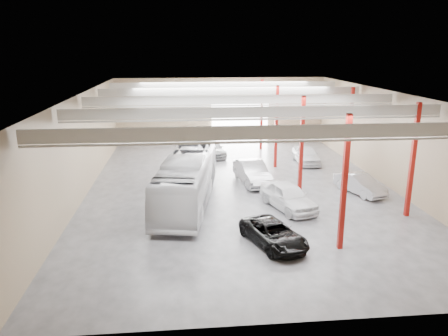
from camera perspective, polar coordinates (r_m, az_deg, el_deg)
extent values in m
cube|color=#46464B|center=(31.91, 2.22, -2.86)|extent=(22.00, 32.00, 0.01)
cube|color=#A4A5A0|center=(30.44, 2.36, 9.74)|extent=(22.00, 32.00, 0.12)
cube|color=#7B624C|center=(46.65, -0.39, 7.43)|extent=(22.00, 0.12, 7.00)
cube|color=#7B624C|center=(16.01, 10.16, -8.89)|extent=(22.00, 0.12, 7.00)
cube|color=#7B624C|center=(31.46, -18.00, 2.72)|extent=(0.12, 32.00, 7.00)
cube|color=#7B624C|center=(34.25, 20.88, 3.45)|extent=(0.12, 32.00, 7.00)
cube|color=white|center=(46.88, 2.07, 6.22)|extent=(6.00, 0.20, 5.00)
cube|color=maroon|center=(22.50, 15.45, -1.99)|extent=(0.25, 0.25, 7.00)
cube|color=maroon|center=(29.84, 10.07, 2.58)|extent=(0.25, 0.25, 7.00)
cube|color=maroon|center=(37.45, 6.83, 5.32)|extent=(0.25, 0.25, 7.00)
cube|color=maroon|center=(44.22, 4.91, 6.92)|extent=(0.25, 0.25, 7.00)
cube|color=maroon|center=(28.38, 23.40, 0.87)|extent=(0.25, 0.25, 7.00)
cube|color=maroon|center=(37.23, 16.12, 4.76)|extent=(0.25, 0.25, 7.00)
cube|color=beige|center=(18.80, 7.36, 4.67)|extent=(21.60, 0.15, 0.60)
cube|color=beige|center=(18.88, 7.32, 3.47)|extent=(21.60, 0.10, 0.10)
cube|color=beige|center=(24.61, 4.27, 7.29)|extent=(21.60, 0.15, 0.60)
cube|color=beige|center=(24.67, 4.25, 6.37)|extent=(21.60, 0.10, 0.10)
cube|color=beige|center=(30.49, 2.35, 8.90)|extent=(21.60, 0.15, 0.60)
cube|color=beige|center=(30.54, 2.34, 8.16)|extent=(21.60, 0.10, 0.10)
cube|color=beige|center=(36.41, 1.04, 9.98)|extent=(21.60, 0.15, 0.60)
cube|color=beige|center=(36.45, 1.04, 9.36)|extent=(21.60, 0.10, 0.10)
cube|color=beige|center=(42.35, 0.10, 10.76)|extent=(21.60, 0.15, 0.60)
cube|color=beige|center=(42.39, 0.10, 10.22)|extent=(21.60, 0.10, 0.10)
imported|color=silver|center=(28.72, -4.86, -1.53)|extent=(4.66, 12.20, 3.32)
imported|color=black|center=(23.21, 6.49, -8.53)|extent=(3.49, 4.96, 1.26)
imported|color=white|center=(28.29, 8.39, -3.67)|extent=(3.33, 5.29, 1.68)
imported|color=#A0A0A4|center=(33.26, 3.72, -0.59)|extent=(2.50, 5.37, 1.70)
imported|color=gray|center=(41.70, -1.61, 2.54)|extent=(2.79, 5.09, 1.40)
imported|color=#B0AFB4|center=(32.41, 17.34, -2.00)|extent=(2.76, 4.47, 1.39)
imported|color=silver|center=(39.71, 10.68, 1.73)|extent=(1.92, 4.62, 1.56)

